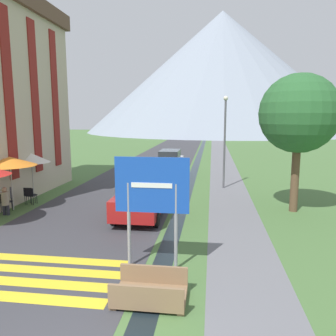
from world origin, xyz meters
The scene contains 19 objects.
ground_plane centered at (0.00, 20.00, 0.00)m, with size 160.00×160.00×0.00m, color #476B38.
road centered at (-2.50, 30.00, 0.00)m, with size 6.40×60.00×0.01m.
footpath centered at (3.60, 30.00, 0.00)m, with size 2.20×60.00×0.01m.
drainage_channel centered at (1.20, 30.00, 0.00)m, with size 0.60×60.00×0.00m.
crosswalk_marking centered at (-2.50, 3.08, 0.01)m, with size 5.44×2.54×0.01m.
mountain_distant centered at (4.83, 92.49, 16.65)m, with size 75.63×75.63×33.29m.
road_sign centered at (0.94, 4.02, 2.17)m, with size 2.10×0.11×3.22m.
footbridge centered at (1.20, 2.30, 0.23)m, with size 1.70×1.10×0.65m.
parked_car_near centered at (-0.40, 8.66, 0.91)m, with size 1.92×3.89×1.82m.
parked_car_far centered at (-0.55, 19.71, 0.91)m, with size 1.77×4.35×1.82m.
cafe_chair_middle centered at (-6.71, 8.62, 0.51)m, with size 0.40×0.40×0.85m.
cafe_chair_far_right centered at (-6.39, 10.04, 0.51)m, with size 0.40×0.40×0.85m.
cafe_chair_far_left centered at (-6.26, 9.96, 0.51)m, with size 0.40×0.40×0.85m.
cafe_umbrella_middle_orange centered at (-6.58, 9.00, 2.29)m, with size 2.34×2.34×2.50m.
cafe_umbrella_rear_white centered at (-6.87, 11.29, 2.15)m, with size 1.92×1.92×2.40m.
person_seated_near centered at (-6.40, 8.18, 0.69)m, with size 0.32×0.32×1.26m.
person_seated_far centered at (-7.00, 9.37, 0.68)m, with size 0.32×0.32×1.22m.
streetlamp centered at (3.32, 15.14, 3.25)m, with size 0.28×0.28×5.52m.
tree_by_path centered at (6.35, 10.52, 4.43)m, with size 3.50×3.50×6.21m.
Camera 1 is at (2.57, -4.74, 4.32)m, focal length 35.00 mm.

